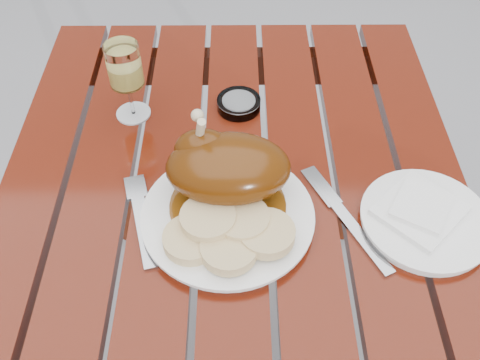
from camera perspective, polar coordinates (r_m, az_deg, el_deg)
name	(u,v)px	position (r m, az deg, el deg)	size (l,w,h in m)	color
table	(235,340)	(1.17, -0.53, -16.74)	(0.80, 1.20, 0.75)	#5F190B
dinner_plate	(228,217)	(0.86, -1.31, -3.94)	(0.28, 0.28, 0.02)	white
roast_duck	(225,167)	(0.84, -1.66, 1.38)	(0.20, 0.19, 0.14)	#62340B
bread_dumplings	(227,232)	(0.81, -1.37, -5.54)	(0.20, 0.14, 0.04)	tan
wine_glass	(127,82)	(1.01, -11.92, 10.20)	(0.07, 0.07, 0.16)	#EBDB6A
side_plate	(425,220)	(0.90, 19.15, -4.08)	(0.21, 0.21, 0.02)	white
napkin	(420,210)	(0.90, 18.62, -3.06)	(0.12, 0.11, 0.01)	white
ashtray	(239,104)	(1.05, -0.13, 8.13)	(0.09, 0.09, 0.02)	#B2B7BC
fork	(143,224)	(0.87, -10.33, -4.60)	(0.02, 0.18, 0.01)	gray
knife	(352,226)	(0.87, 11.82, -4.78)	(0.02, 0.20, 0.01)	gray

